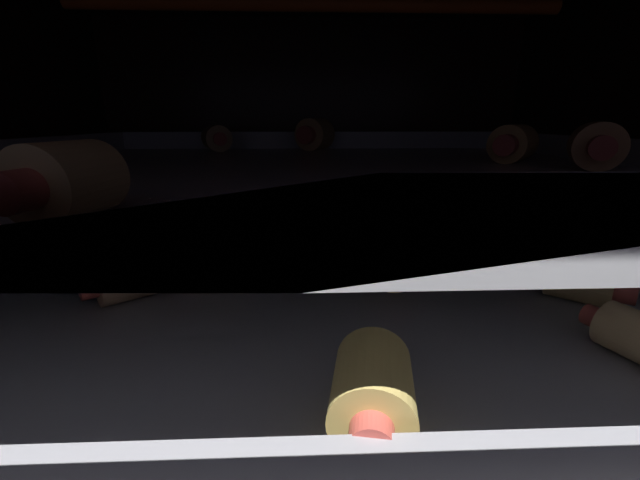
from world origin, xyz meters
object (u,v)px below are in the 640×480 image
at_px(pig_in_blanket_lower_4, 392,264).
at_px(oven_rack_upper, 321,185).
at_px(pig_in_blanket_lower_2, 373,390).
at_px(pig_in_blanket_lower_3, 289,212).
at_px(oven_rack_lower, 321,287).
at_px(pig_in_blanket_upper_0, 596,146).
at_px(pig_in_blanket_lower_6, 115,230).
at_px(baking_tray_lower, 321,275).
at_px(pig_in_blanket_upper_2, 314,134).
at_px(baking_tray_upper, 321,171).
at_px(pig_in_blanket_upper_4, 513,144).
at_px(pig_in_blanket_lower_7, 216,264).
at_px(pig_in_blanket_lower_8, 249,215).
at_px(pig_in_blanket_upper_5, 216,138).
at_px(pig_in_blanket_upper_1, 67,181).
at_px(pig_in_blanket_lower_5, 131,276).
at_px(pig_in_blanket_lower_0, 579,283).

distance_m(pig_in_blanket_lower_4, oven_rack_upper, 0.08).
xyz_separation_m(pig_in_blanket_lower_2, pig_in_blanket_lower_3, (-0.04, 0.32, -0.00)).
xyz_separation_m(oven_rack_lower, pig_in_blanket_upper_0, (0.18, -0.03, 0.11)).
relative_size(pig_in_blanket_lower_6, oven_rack_upper, 0.11).
height_order(baking_tray_lower, pig_in_blanket_upper_2, pig_in_blanket_upper_2).
relative_size(baking_tray_upper, pig_in_blanket_upper_4, 7.91).
height_order(pig_in_blanket_lower_7, pig_in_blanket_lower_8, pig_in_blanket_lower_7).
distance_m(pig_in_blanket_lower_2, pig_in_blanket_lower_8, 0.31).
relative_size(pig_in_blanket_lower_3, pig_in_blanket_upper_0, 0.90).
bearing_deg(oven_rack_lower, pig_in_blanket_upper_2, 90.26).
bearing_deg(pig_in_blanket_upper_2, oven_rack_lower, -89.74).
height_order(pig_in_blanket_lower_4, baking_tray_upper, baking_tray_upper).
bearing_deg(pig_in_blanket_lower_2, pig_in_blanket_upper_5, 110.58).
distance_m(pig_in_blanket_lower_6, pig_in_blanket_upper_0, 0.40).
bearing_deg(pig_in_blanket_upper_1, pig_in_blanket_lower_2, -3.14).
xyz_separation_m(pig_in_blanket_lower_7, pig_in_blanket_upper_0, (0.26, -0.01, 0.08)).
distance_m(pig_in_blanket_lower_2, baking_tray_upper, 0.18).
bearing_deg(pig_in_blanket_upper_1, pig_in_blanket_lower_8, 86.88).
xyz_separation_m(pig_in_blanket_lower_3, pig_in_blanket_lower_5, (-0.10, -0.20, 0.00)).
bearing_deg(pig_in_blanket_lower_8, oven_rack_upper, -61.93).
height_order(pig_in_blanket_lower_3, pig_in_blanket_lower_5, pig_in_blanket_lower_5).
distance_m(pig_in_blanket_lower_0, pig_in_blanket_upper_5, 0.35).
bearing_deg(baking_tray_upper, pig_in_blanket_upper_5, 124.73).
bearing_deg(pig_in_blanket_lower_5, pig_in_blanket_lower_7, 23.67).
bearing_deg(baking_tray_lower, pig_in_blanket_lower_2, -85.55).
xyz_separation_m(baking_tray_upper, pig_in_blanket_upper_5, (-0.11, 0.15, 0.02)).
distance_m(pig_in_blanket_lower_4, pig_in_blanket_lower_8, 0.21).
distance_m(pig_in_blanket_lower_7, pig_in_blanket_upper_0, 0.27).
relative_size(pig_in_blanket_lower_3, pig_in_blanket_lower_6, 0.84).
bearing_deg(pig_in_blanket_lower_3, baking_tray_upper, -79.06).
relative_size(pig_in_blanket_lower_8, pig_in_blanket_upper_5, 1.04).
distance_m(pig_in_blanket_lower_3, pig_in_blanket_upper_1, 0.33).
height_order(pig_in_blanket_lower_4, pig_in_blanket_upper_0, pig_in_blanket_upper_0).
height_order(oven_rack_lower, baking_tray_upper, baking_tray_upper).
height_order(pig_in_blanket_lower_6, pig_in_blanket_upper_1, pig_in_blanket_upper_1).
bearing_deg(pig_in_blanket_upper_5, baking_tray_lower, -55.27).
xyz_separation_m(pig_in_blanket_lower_7, oven_rack_upper, (0.08, 0.02, 0.05)).
distance_m(oven_rack_lower, pig_in_blanket_lower_7, 0.08).
bearing_deg(oven_rack_upper, pig_in_blanket_lower_0, -19.34).
height_order(pig_in_blanket_lower_2, baking_tray_upper, baking_tray_upper).
relative_size(baking_tray_lower, oven_rack_upper, 0.91).
bearing_deg(pig_in_blanket_lower_0, pig_in_blanket_lower_2, -145.47).
xyz_separation_m(pig_in_blanket_lower_0, pig_in_blanket_upper_4, (-0.01, 0.08, 0.08)).
relative_size(oven_rack_lower, pig_in_blanket_upper_5, 9.04).
bearing_deg(pig_in_blanket_upper_1, pig_in_blanket_lower_6, 113.42).
distance_m(pig_in_blanket_lower_3, pig_in_blanket_upper_0, 0.29).
height_order(pig_in_blanket_lower_0, pig_in_blanket_lower_7, pig_in_blanket_lower_7).
xyz_separation_m(pig_in_blanket_lower_7, pig_in_blanket_upper_2, (0.08, 0.18, 0.08)).
distance_m(pig_in_blanket_upper_1, pig_in_blanket_upper_4, 0.30).
bearing_deg(pig_in_blanket_upper_4, pig_in_blanket_lower_4, -154.05).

